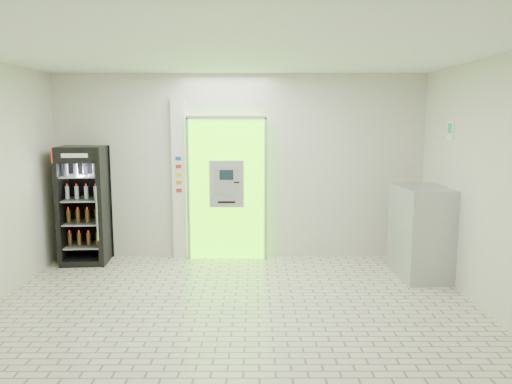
{
  "coord_description": "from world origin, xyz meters",
  "views": [
    {
      "loc": [
        0.25,
        -5.61,
        2.29
      ],
      "look_at": [
        0.27,
        1.2,
        1.28
      ],
      "focal_mm": 35.0,
      "sensor_mm": 36.0,
      "label": 1
    }
  ],
  "objects": [
    {
      "name": "ground",
      "position": [
        0.0,
        0.0,
        0.0
      ],
      "size": [
        6.0,
        6.0,
        0.0
      ],
      "primitive_type": "plane",
      "color": "beige",
      "rests_on": "ground"
    },
    {
      "name": "pillar",
      "position": [
        -0.98,
        2.45,
        1.3
      ],
      "size": [
        0.22,
        0.11,
        2.6
      ],
      "color": "silver",
      "rests_on": "ground"
    },
    {
      "name": "atm_assembly",
      "position": [
        -0.2,
        2.41,
        1.17
      ],
      "size": [
        1.3,
        0.24,
        2.33
      ],
      "color": "#53F700",
      "rests_on": "ground"
    },
    {
      "name": "room_shell",
      "position": [
        0.0,
        0.0,
        1.84
      ],
      "size": [
        6.0,
        6.0,
        6.0
      ],
      "color": "beige",
      "rests_on": "ground"
    },
    {
      "name": "steel_cabinet",
      "position": [
        2.66,
        1.43,
        0.66
      ],
      "size": [
        0.72,
        1.03,
        1.32
      ],
      "rotation": [
        0.0,
        0.0,
        0.06
      ],
      "color": "#9FA1A7",
      "rests_on": "ground"
    },
    {
      "name": "exit_sign",
      "position": [
        2.99,
        1.4,
        2.12
      ],
      "size": [
        0.02,
        0.22,
        0.26
      ],
      "color": "white",
      "rests_on": "room_shell"
    },
    {
      "name": "beverage_cooler",
      "position": [
        -2.45,
        2.19,
        0.89
      ],
      "size": [
        0.74,
        0.69,
        1.86
      ],
      "rotation": [
        0.0,
        0.0,
        0.07
      ],
      "color": "black",
      "rests_on": "ground"
    }
  ]
}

